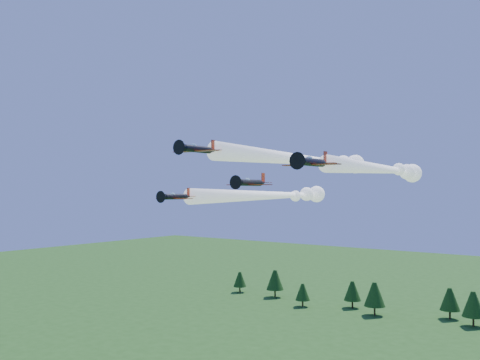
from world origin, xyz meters
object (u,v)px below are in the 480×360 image
Objects in this scene: plane_right at (384,169)px; plane_slot at (250,183)px; plane_left at (275,195)px; plane_lead at (311,161)px.

plane_slot is (-12.49, -23.01, -2.56)m from plane_right.
plane_slot reaches higher than plane_left.
plane_lead is 16.89m from plane_left.
plane_right is 26.31m from plane_slot.
plane_right is 6.01× the size of plane_slot.
plane_lead is 6.53× the size of plane_slot.
plane_left is 1.07× the size of plane_right.
plane_right reaches higher than plane_left.
plane_slot is at bearing -109.03° from plane_lead.
plane_slot is (9.31, -21.20, 2.16)m from plane_left.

